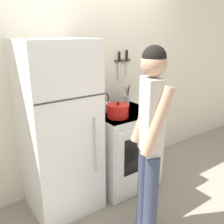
# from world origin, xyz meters

# --- Properties ---
(ground_plane) EXTENTS (14.00, 14.00, 0.00)m
(ground_plane) POSITION_xyz_m (0.00, 0.00, 0.00)
(ground_plane) COLOR gray
(wall_back) EXTENTS (10.00, 0.06, 2.55)m
(wall_back) POSITION_xyz_m (0.00, 0.03, 1.27)
(wall_back) COLOR silver
(wall_back) RESTS_ON ground_plane
(refrigerator) EXTENTS (0.69, 0.68, 1.78)m
(refrigerator) POSITION_xyz_m (-0.49, -0.33, 0.89)
(refrigerator) COLOR white
(refrigerator) RESTS_ON ground_plane
(stove_range) EXTENTS (0.74, 0.73, 0.94)m
(stove_range) POSITION_xyz_m (0.30, -0.37, 0.48)
(stove_range) COLOR white
(stove_range) RESTS_ON ground_plane
(dutch_oven_pot) EXTENTS (0.29, 0.25, 0.17)m
(dutch_oven_pot) POSITION_xyz_m (0.13, -0.48, 1.01)
(dutch_oven_pot) COLOR red
(dutch_oven_pot) RESTS_ON stove_range
(tea_kettle) EXTENTS (0.21, 0.16, 0.22)m
(tea_kettle) POSITION_xyz_m (0.15, -0.21, 1.00)
(tea_kettle) COLOR silver
(tea_kettle) RESTS_ON stove_range
(utensil_jar) EXTENTS (0.07, 0.07, 0.27)m
(utensil_jar) POSITION_xyz_m (0.49, -0.20, 1.02)
(utensil_jar) COLOR silver
(utensil_jar) RESTS_ON stove_range
(person) EXTENTS (0.37, 0.42, 1.75)m
(person) POSITION_xyz_m (-0.04, -1.17, 1.00)
(person) COLOR #38425B
(person) RESTS_ON ground_plane
(wall_knife_strip) EXTENTS (0.24, 0.03, 0.36)m
(wall_knife_strip) POSITION_xyz_m (0.56, -0.02, 1.49)
(wall_knife_strip) COLOR brown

